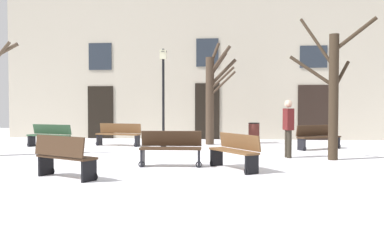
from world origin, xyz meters
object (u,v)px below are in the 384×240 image
(bench_by_litter_bin, at_px, (318,136))
(person_crossing_plaza, at_px, (288,125))
(streetlamp, at_px, (163,87))
(bench_back_to_back_right, at_px, (171,148))
(litter_bin, at_px, (254,133))
(bench_far_corner, at_px, (235,151))
(bench_near_center_tree, at_px, (119,134))
(bench_facing_shops, at_px, (49,135))
(tree_right_of_center, at_px, (333,90))
(tree_center, at_px, (212,94))
(bench_near_lamp, at_px, (64,157))

(bench_by_litter_bin, distance_m, person_crossing_plaza, 3.03)
(streetlamp, xyz_separation_m, bench_back_to_back_right, (1.06, -5.01, -1.87))
(bench_by_litter_bin, height_order, person_crossing_plaza, person_crossing_plaza)
(litter_bin, height_order, bench_far_corner, bench_far_corner)
(bench_back_to_back_right, bearing_deg, person_crossing_plaza, 29.07)
(bench_far_corner, height_order, bench_near_center_tree, bench_far_corner)
(bench_near_center_tree, distance_m, bench_facing_shops, 2.65)
(tree_right_of_center, xyz_separation_m, tree_center, (-3.81, 4.44, 0.01))
(person_crossing_plaza, bearing_deg, tree_center, -163.68)
(streetlamp, xyz_separation_m, bench_by_litter_bin, (5.85, -0.32, -1.88))
(bench_near_center_tree, bearing_deg, person_crossing_plaza, -13.32)
(bench_by_litter_bin, relative_size, bench_back_to_back_right, 1.07)
(bench_far_corner, bearing_deg, tree_right_of_center, 91.96)
(bench_near_center_tree, bearing_deg, streetlamp, 7.15)
(litter_bin, bearing_deg, tree_center, -156.96)
(bench_by_litter_bin, bearing_deg, tree_right_of_center, -126.91)
(bench_facing_shops, bearing_deg, bench_far_corner, -17.23)
(bench_near_lamp, height_order, person_crossing_plaza, person_crossing_plaza)
(bench_near_lamp, height_order, bench_facing_shops, bench_near_lamp)
(bench_back_to_back_right, height_order, bench_near_lamp, bench_near_lamp)
(tree_center, height_order, bench_back_to_back_right, tree_center)
(bench_by_litter_bin, bearing_deg, streetlamp, 143.78)
(bench_near_center_tree, bearing_deg, tree_right_of_center, -11.63)
(tree_right_of_center, relative_size, bench_near_lamp, 2.72)
(bench_near_lamp, bearing_deg, tree_right_of_center, -123.00)
(streetlamp, relative_size, bench_near_lamp, 2.42)
(bench_near_lamp, bearing_deg, bench_facing_shops, -35.15)
(litter_bin, xyz_separation_m, person_crossing_plaza, (0.79, -4.85, 0.56))
(litter_bin, bearing_deg, bench_near_lamp, -117.22)
(litter_bin, distance_m, bench_near_center_tree, 5.74)
(streetlamp, xyz_separation_m, litter_bin, (3.62, 1.93, -1.91))
(tree_center, xyz_separation_m, person_crossing_plaza, (2.57, -4.09, -1.08))
(bench_near_center_tree, bearing_deg, bench_far_corner, -37.58)
(bench_far_corner, bearing_deg, bench_facing_shops, -158.78)
(bench_far_corner, bearing_deg, litter_bin, 138.64)
(tree_right_of_center, height_order, bench_facing_shops, tree_right_of_center)
(tree_center, bearing_deg, bench_near_lamp, -109.06)
(tree_right_of_center, height_order, bench_near_center_tree, tree_right_of_center)
(streetlamp, bearing_deg, bench_near_lamp, -98.10)
(bench_by_litter_bin, bearing_deg, bench_near_lamp, -168.57)
(tree_right_of_center, relative_size, litter_bin, 4.94)
(bench_near_center_tree, bearing_deg, bench_facing_shops, -149.60)
(litter_bin, xyz_separation_m, bench_near_center_tree, (-5.47, -1.73, 0.04))
(streetlamp, height_order, litter_bin, streetlamp)
(tree_center, bearing_deg, bench_far_corner, -82.20)
(tree_center, distance_m, bench_back_to_back_right, 6.43)
(bench_near_center_tree, bearing_deg, bench_near_lamp, -70.19)
(bench_back_to_back_right, relative_size, bench_near_lamp, 1.05)
(tree_right_of_center, distance_m, streetlamp, 6.54)
(bench_far_corner, xyz_separation_m, bench_facing_shops, (-7.12, 4.84, -0.01))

